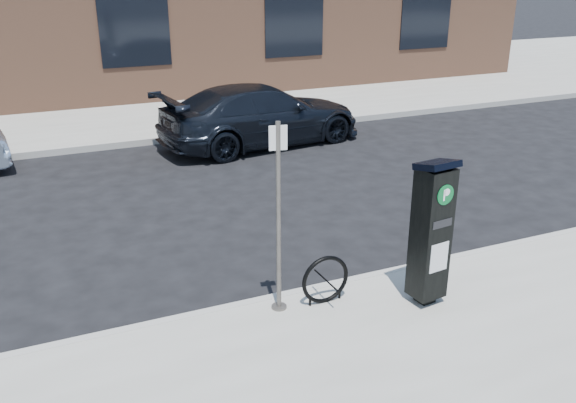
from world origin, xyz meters
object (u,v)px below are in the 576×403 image
bike_rack (325,280)px  car_dark (261,115)px  parking_kiosk (431,231)px  sign_pole (279,221)px

bike_rack → car_dark: bearing=73.0°
bike_rack → car_dark: car_dark is taller
parking_kiosk → car_dark: bearing=76.8°
parking_kiosk → car_dark: (0.89, 7.87, -0.39)m
bike_rack → car_dark: 7.68m
parking_kiosk → bike_rack: (-1.15, 0.48, -0.64)m
sign_pole → car_dark: bearing=80.9°
sign_pole → bike_rack: sign_pole is taller
parking_kiosk → bike_rack: parking_kiosk is taller
parking_kiosk → sign_pole: bearing=154.8°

